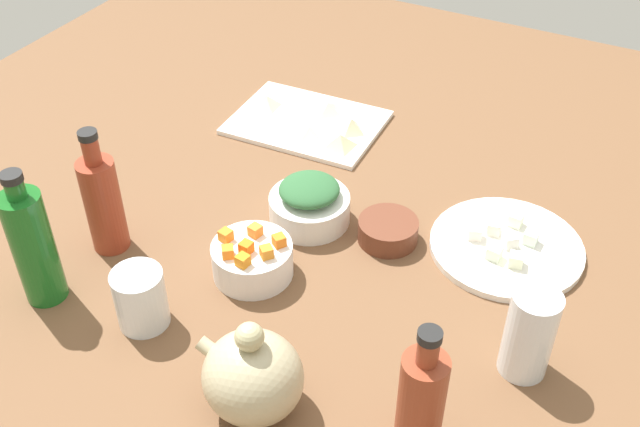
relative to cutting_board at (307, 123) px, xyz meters
The scene contains 32 objects.
tabletop 35.13cm from the cutting_board, 122.10° to the left, with size 190.00×190.00×3.00cm, color brown.
cutting_board is the anchor object (origin of this frame).
plate_tofu 50.77cm from the cutting_board, 158.76° to the left, with size 25.11×25.11×1.20cm, color white.
bowl_greens 30.67cm from the cutting_board, 119.39° to the left, with size 13.80×13.80×5.01cm, color white.
bowl_carrots 44.56cm from the cutting_board, 107.45° to the left, with size 12.77×12.77×5.61cm, color white.
bowl_small_side 38.38cm from the cutting_board, 139.07° to the left, with size 10.02×10.02×3.91cm, color brown.
teapot 70.09cm from the cutting_board, 112.81° to the left, with size 14.98×12.77×15.64cm.
bottle_0 63.17cm from the cutting_board, 78.73° to the left, with size 6.25×6.25×22.99cm.
bottle_1 49.52cm from the cutting_board, 77.00° to the left, with size 5.95×5.95×22.25cm.
bottle_2 77.26cm from the cutting_board, 128.79° to the left, with size 5.77×5.77×20.99cm.
drinking_glass_0 70.35cm from the cutting_board, 143.72° to the left, with size 6.72×6.72×13.84cm, color white.
drinking_glass_1 59.10cm from the cutting_board, 94.39° to the left, with size 7.60×7.60×9.42cm, color white.
carrot_cube_0 46.23cm from the cutting_board, 106.91° to the left, with size 1.80×1.80×1.80cm, color orange.
carrot_cube_1 42.17cm from the cutting_board, 107.40° to the left, with size 1.80×1.80×1.80cm, color orange.
carrot_cube_2 44.02cm from the cutting_board, 112.92° to the left, with size 1.80×1.80×1.80cm, color orange.
carrot_cube_3 44.29cm from the cutting_board, 101.87° to the left, with size 1.80×1.80×1.80cm, color orange.
carrot_cube_4 46.81cm from the cutting_board, 110.98° to the left, with size 1.80×1.80×1.80cm, color orange.
carrot_cube_5 49.16cm from the cutting_board, 107.22° to the left, with size 1.80×1.80×1.80cm, color orange.
carrot_cube_6 47.80cm from the cutting_board, 103.91° to the left, with size 1.80×1.80×1.80cm, color orange.
chopped_greens_mound 31.21cm from the cutting_board, 119.39° to the left, with size 10.35×10.20×3.25cm, color #2E6035.
tofu_cube_0 53.14cm from the cutting_board, 162.15° to the left, with size 2.20×2.20×2.20cm, color white.
tofu_cube_1 51.68cm from the cutting_board, 153.99° to the left, with size 2.20×2.20×2.20cm, color white.
tofu_cube_2 46.31cm from the cutting_board, 155.33° to the left, with size 2.20×2.20×2.20cm, color white.
tofu_cube_3 47.51cm from the cutting_board, 159.48° to the left, with size 2.20×2.20×2.20cm, color white.
tofu_cube_4 51.30cm from the cutting_board, 158.66° to the left, with size 2.20×2.20×2.20cm, color silver.
tofu_cube_5 48.83cm from the cutting_board, 164.63° to the left, with size 2.20×2.20×2.20cm, color white.
tofu_cube_6 54.88cm from the cutting_board, 155.56° to the left, with size 2.20×2.20×2.20cm, color #EEF5CD.
dumpling_0 6.25cm from the cutting_board, 124.60° to the left, with size 4.94×4.67×2.33cm, color beige.
dumpling_1 11.85cm from the cutting_board, 151.79° to the left, with size 5.21×4.78×2.93cm, color beige.
dumpling_2 10.05cm from the cutting_board, ahead, with size 4.82×4.55×2.84cm, color beige.
dumpling_3 10.06cm from the cutting_board, behind, with size 4.38×4.35×3.03cm, color beige.
dumpling_4 5.68cm from the cutting_board, 117.48° to the right, with size 5.07×4.47×2.43cm, color beige.
Camera 1 is at (-44.97, 85.80, 86.53)cm, focal length 42.70 mm.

